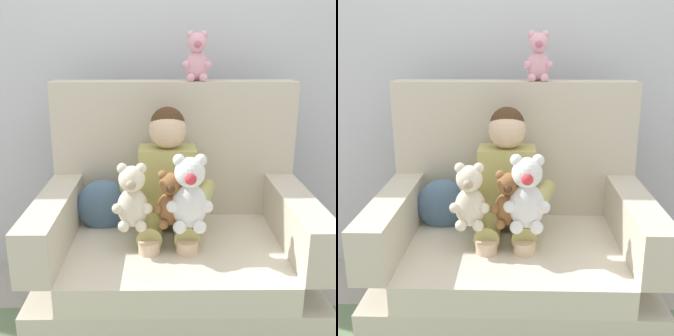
# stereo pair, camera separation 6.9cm
# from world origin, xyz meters

# --- Properties ---
(ground_plane) EXTENTS (8.00, 8.00, 0.00)m
(ground_plane) POSITION_xyz_m (0.00, 0.00, 0.00)
(ground_plane) COLOR #ADA89E
(back_wall) EXTENTS (6.00, 0.10, 2.60)m
(back_wall) POSITION_xyz_m (0.00, 0.67, 1.30)
(back_wall) COLOR silver
(back_wall) RESTS_ON ground
(armchair) EXTENTS (1.20, 0.84, 1.13)m
(armchair) POSITION_xyz_m (0.00, 0.05, 0.35)
(armchair) COLOR beige
(armchair) RESTS_ON ground
(seated_child) EXTENTS (0.45, 0.39, 0.82)m
(seated_child) POSITION_xyz_m (-0.03, 0.06, 0.67)
(seated_child) COLOR tan
(seated_child) RESTS_ON armchair
(plush_cream) EXTENTS (0.17, 0.14, 0.28)m
(plush_cream) POSITION_xyz_m (-0.18, -0.11, 0.69)
(plush_cream) COLOR silver
(plush_cream) RESTS_ON armchair
(plush_brown) EXTENTS (0.14, 0.12, 0.24)m
(plush_brown) POSITION_xyz_m (-0.02, -0.10, 0.68)
(plush_brown) COLOR brown
(plush_brown) RESTS_ON armchair
(plush_white) EXTENTS (0.19, 0.16, 0.32)m
(plush_white) POSITION_xyz_m (0.05, -0.12, 0.71)
(plush_white) COLOR white
(plush_white) RESTS_ON armchair
(plush_pink_on_backrest) EXTENTS (0.14, 0.11, 0.24)m
(plush_pink_on_backrest) POSITION_xyz_m (0.11, 0.34, 1.24)
(plush_pink_on_backrest) COLOR #EAA8BC
(plush_pink_on_backrest) RESTS_ON armchair
(throw_pillow) EXTENTS (0.27, 0.15, 0.26)m
(throw_pillow) POSITION_xyz_m (-0.34, 0.15, 0.55)
(throw_pillow) COLOR slate
(throw_pillow) RESTS_ON armchair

